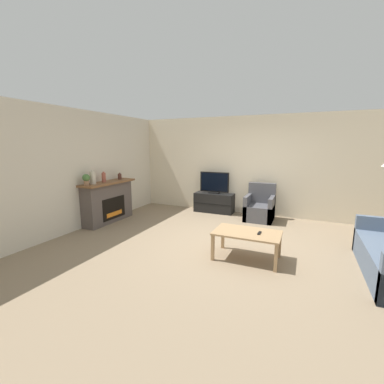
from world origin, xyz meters
name	(u,v)px	position (x,y,z in m)	size (l,w,h in m)	color
ground_plane	(229,241)	(0.00, 0.00, 0.00)	(24.00, 24.00, 0.00)	#89755B
wall_back	(254,166)	(0.00, 2.35, 1.35)	(12.00, 0.06, 2.70)	beige
wall_left	(96,168)	(-3.39, 0.00, 1.35)	(0.06, 12.00, 2.70)	beige
fireplace	(108,201)	(-3.17, 0.10, 0.52)	(0.49, 1.55, 1.02)	#564C47
mantel_vase_left	(93,178)	(-3.15, -0.36, 1.18)	(0.13, 0.13, 0.33)	beige
mantel_vase_centre_left	(104,177)	(-3.15, -0.01, 1.15)	(0.10, 0.10, 0.26)	#994C3D
mantel_vase_right	(120,176)	(-3.15, 0.57, 1.10)	(0.10, 0.10, 0.18)	#512D23
potted_plant	(86,179)	(-3.15, -0.56, 1.17)	(0.17, 0.17, 0.25)	#936B4C
tv_stand	(214,203)	(-1.04, 2.07, 0.28)	(1.12, 0.43, 0.55)	black
tv	(214,183)	(-1.04, 2.07, 0.84)	(0.85, 0.18, 0.61)	black
armchair	(260,208)	(0.29, 1.82, 0.30)	(0.70, 0.76, 0.93)	#4C4C51
coffee_table	(247,235)	(0.49, -0.65, 0.42)	(1.09, 0.65, 0.47)	#A37F56
remote	(259,233)	(0.69, -0.65, 0.48)	(0.04, 0.15, 0.02)	black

